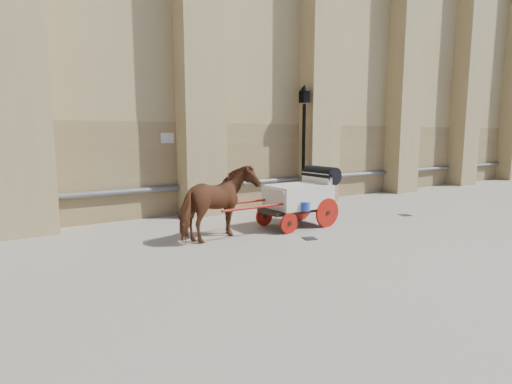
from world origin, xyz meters
TOP-DOWN VIEW (x-y plane):
  - ground at (0.00, 0.00)m, footprint 90.00×90.00m
  - horse at (-2.02, 0.46)m, footprint 2.38×1.64m
  - carriage at (0.71, 0.57)m, footprint 3.87×1.39m
  - street_lamp at (3.00, 3.31)m, footprint 0.41×0.41m
  - drain_grate_near at (-0.08, -0.73)m, footprint 0.39×0.39m
  - drain_grate_far at (4.48, -0.12)m, footprint 0.40×0.40m

SIDE VIEW (x-z plane):
  - ground at x=0.00m, z-range 0.00..0.00m
  - drain_grate_near at x=-0.08m, z-range 0.00..0.01m
  - drain_grate_far at x=4.48m, z-range 0.00..0.01m
  - carriage at x=0.71m, z-range 0.07..1.75m
  - horse at x=-2.02m, z-range 0.00..1.84m
  - street_lamp at x=3.00m, z-range 0.15..4.56m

